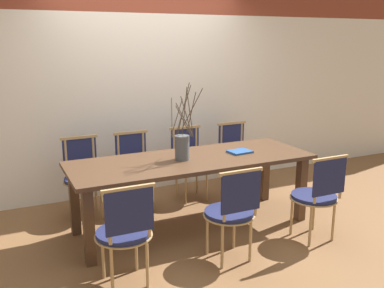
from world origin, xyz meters
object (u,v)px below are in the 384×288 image
Objects in this scene: chair_near_center at (317,193)px; chair_far_center at (190,160)px; dining_table at (192,167)px; vase_centerpiece at (182,146)px; book_stack at (240,152)px.

chair_far_center is (-0.62, 1.59, 0.00)m from chair_near_center.
chair_near_center reaches higher than dining_table.
vase_centerpiece reaches higher than chair_near_center.
dining_table is at bearing 140.48° from chair_near_center.
vase_centerpiece is (-0.11, -0.01, 0.24)m from dining_table.
dining_table is 0.57m from book_stack.
chair_near_center is at bearing 111.33° from chair_far_center.
book_stack is at bearing -0.70° from vase_centerpiece.
chair_near_center is (0.96, -0.80, -0.17)m from dining_table.
book_stack is at bearing 117.31° from chair_near_center.
vase_centerpiece is at bearing 143.67° from chair_near_center.
dining_table is 3.24× the size of vase_centerpiece.
book_stack is (0.22, -0.81, 0.28)m from chair_far_center.
vase_centerpiece is at bearing -177.28° from dining_table.
chair_near_center is 1.71m from chair_far_center.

